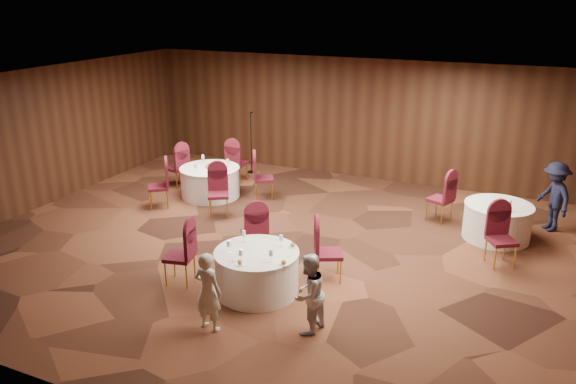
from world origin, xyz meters
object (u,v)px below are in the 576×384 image
at_px(table_left, 210,182).
at_px(woman_b, 308,294).
at_px(mic_stand, 252,155).
at_px(table_main, 257,271).
at_px(man_c, 554,197).
at_px(woman_a, 208,292).
at_px(table_right, 497,221).

height_order(table_left, woman_b, woman_b).
xyz_separation_m(table_left, mic_stand, (0.01, 2.17, 0.14)).
height_order(table_main, man_c, man_c).
height_order(mic_stand, woman_a, mic_stand).
distance_m(table_main, mic_stand, 6.73).
height_order(table_left, man_c, man_c).
distance_m(table_left, table_right, 6.71).
bearing_deg(woman_a, man_c, -119.92).
relative_size(table_main, man_c, 0.95).
distance_m(woman_a, man_c, 7.74).
bearing_deg(mic_stand, table_left, -90.35).
distance_m(mic_stand, woman_b, 8.00).
distance_m(table_main, woman_a, 1.32).
height_order(table_right, woman_b, woman_b).
distance_m(table_left, mic_stand, 2.18).
bearing_deg(table_right, table_main, -131.26).
height_order(table_main, woman_a, woman_a).
height_order(table_main, woman_b, woman_b).
bearing_deg(table_main, mic_stand, 118.47).
distance_m(table_right, mic_stand, 6.97).
xyz_separation_m(woman_a, woman_b, (1.37, 0.55, -0.00)).
distance_m(mic_stand, woman_a, 7.84).
bearing_deg(woman_b, woman_a, -56.55).
relative_size(woman_a, woman_b, 1.00).
bearing_deg(woman_a, mic_stand, -60.12).
relative_size(table_right, woman_b, 1.08).
xyz_separation_m(table_left, table_right, (6.70, 0.23, 0.00)).
distance_m(table_right, man_c, 1.43).
bearing_deg(mic_stand, table_main, -61.53).
height_order(woman_b, man_c, man_c).
relative_size(mic_stand, woman_b, 1.37).
bearing_deg(woman_b, mic_stand, -134.72).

